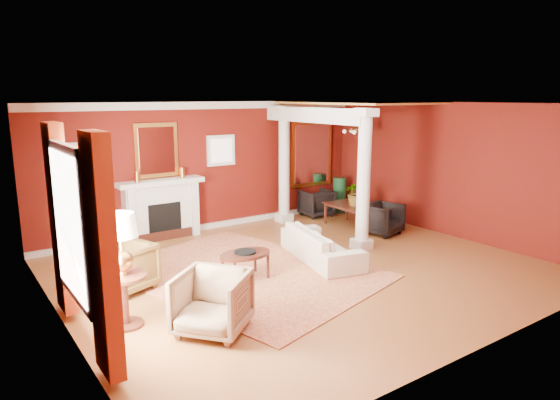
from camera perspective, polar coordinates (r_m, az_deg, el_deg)
ground at (r=8.99m, az=2.74°, el=-7.89°), size 8.00×8.00×0.00m
room_shell at (r=8.52m, az=2.88°, el=4.98°), size 8.04×7.04×2.92m
fireplace at (r=10.99m, az=-13.36°, el=-1.03°), size 1.85×0.42×1.29m
overmantel_mirror at (r=10.92m, az=-13.95°, el=5.54°), size 0.95×0.07×1.15m
flank_window_left at (r=10.49m, az=-21.87°, el=4.24°), size 0.70×0.07×0.70m
flank_window_right at (r=11.58m, az=-6.75°, el=5.65°), size 0.70×0.07×0.70m
left_window at (r=6.42m, az=-22.18°, el=-3.59°), size 0.21×2.55×2.60m
column_front at (r=9.94m, az=9.54°, el=2.38°), size 0.36×0.36×2.80m
column_back at (r=11.99m, az=0.47°, el=4.15°), size 0.36×0.36×2.80m
header_beam at (r=11.02m, az=3.85°, el=9.67°), size 0.30×3.20×0.32m
amber_ceiling at (r=11.65m, az=8.84°, el=10.91°), size 2.30×3.40×0.04m
dining_mirror at (r=13.06m, az=3.63°, el=5.30°), size 1.30×0.07×1.70m
chandelier at (r=11.75m, az=8.75°, el=7.88°), size 0.60×0.62×0.75m
crown_trim at (r=11.40m, az=-7.99°, el=10.66°), size 8.00×0.08×0.16m
base_trim at (r=11.78m, az=-7.61°, el=-2.88°), size 8.00×0.08×0.12m
rug at (r=8.81m, az=-4.09°, el=-8.27°), size 4.33×5.12×0.02m
sofa at (r=9.35m, az=4.75°, el=-4.54°), size 1.05×2.14×0.80m
armchair_leopard at (r=8.27m, az=-17.56°, el=-7.13°), size 1.01×1.04×0.85m
armchair_stripe at (r=6.64m, az=-7.77°, el=-11.22°), size 1.18×1.19×0.89m
coffee_table at (r=8.39m, az=-3.99°, el=-6.35°), size 0.91×0.91×0.46m
coffee_book at (r=8.28m, az=-4.15°, el=-5.38°), size 0.17×0.08×0.24m
side_table at (r=6.85m, az=-17.68°, el=-5.53°), size 0.62×0.62×1.56m
dining_table at (r=11.76m, az=8.68°, el=-1.16°), size 0.57×1.50×0.83m
dining_chair_near at (r=11.31m, az=11.65°, el=-1.96°), size 0.87×0.83×0.76m
dining_chair_far at (r=12.78m, az=4.19°, el=-0.19°), size 0.78×0.74×0.75m
green_urn at (r=13.28m, az=6.80°, el=0.19°), size 0.39×0.39×0.94m
potted_plant at (r=11.63m, az=8.74°, el=1.99°), size 0.75×0.78×0.48m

